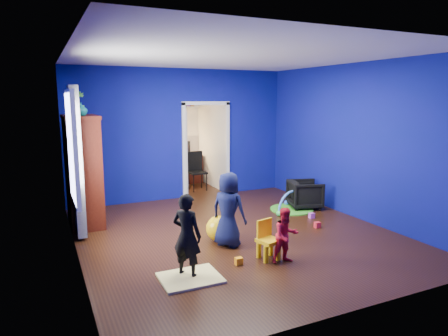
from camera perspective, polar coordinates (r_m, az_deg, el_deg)
name	(u,v)px	position (r m, az deg, el deg)	size (l,w,h in m)	color
floor	(236,234)	(6.81, 1.67, -9.36)	(5.00, 5.50, 0.01)	black
ceiling	(237,56)	(6.46, 1.80, 15.70)	(5.00, 5.50, 0.01)	white
wall_back	(181,135)	(9.01, -6.17, 4.78)	(5.00, 0.02, 2.90)	navy
wall_front	(359,179)	(4.24, 18.68, -1.49)	(5.00, 0.02, 2.90)	navy
wall_left	(72,158)	(5.81, -20.88, 1.36)	(0.02, 5.50, 2.90)	navy
wall_right	(355,141)	(7.92, 18.16, 3.64)	(0.02, 5.50, 2.90)	navy
alcove	(193,139)	(10.05, -4.52, 4.19)	(1.00, 1.75, 2.50)	silver
armchair	(305,194)	(8.44, 11.50, -3.70)	(0.62, 0.64, 0.58)	black
child_black	(187,236)	(5.12, -5.32, -9.58)	(0.40, 0.26, 1.09)	black
child_navy	(228,210)	(6.12, 0.64, -5.95)	(0.56, 0.37, 1.15)	#0E1536
toddler_red	(286,235)	(5.63, 8.82, -9.50)	(0.38, 0.29, 0.78)	red
vase	(81,109)	(7.13, -19.76, 7.91)	(0.21, 0.21, 0.22)	#0B525C
potted_plant	(78,103)	(7.65, -20.18, 8.71)	(0.23, 0.23, 0.41)	green
tv_armoire	(83,171)	(7.54, -19.50, -0.34)	(0.58, 1.14, 1.96)	#3F150A
crt_tv	(85,168)	(7.54, -19.21, -0.02)	(0.46, 0.70, 0.54)	silver
yellow_blanket	(190,278)	(5.24, -4.85, -15.37)	(0.75, 0.60, 0.03)	#F2E07A
hopper_ball	(219,229)	(6.42, -0.75, -8.64)	(0.41, 0.41, 0.41)	yellow
kid_chair	(269,242)	(5.76, 6.40, -10.46)	(0.28, 0.28, 0.50)	yellow
play_mat	(292,209)	(8.32, 9.65, -5.83)	(0.87, 0.87, 0.02)	#4FAB26
toy_arch	(292,209)	(8.31, 9.65, -5.77)	(0.78, 0.78, 0.05)	#3F8CD8
window_left	(71,148)	(6.15, -21.04, 2.73)	(0.03, 0.95, 1.55)	white
curtain	(77,162)	(6.74, -20.25, 0.78)	(0.14, 0.42, 2.40)	slate
doorway	(206,151)	(9.26, -2.60, 2.48)	(1.16, 0.10, 2.10)	white
study_desk	(185,169)	(10.76, -5.64, -0.15)	(0.88, 0.44, 0.75)	#3D140A
desk_monitor	(183,147)	(10.79, -5.90, 2.96)	(0.40, 0.05, 0.32)	black
desk_lamp	(174,149)	(10.64, -7.22, 2.73)	(0.14, 0.14, 0.14)	#FFD88C
folding_chair	(198,172)	(9.86, -3.79, -0.55)	(0.40, 0.40, 0.92)	black
book_shelf	(182,107)	(10.70, -5.99, 8.65)	(0.88, 0.24, 0.04)	white
toy_0	(317,225)	(7.28, 13.19, -7.92)	(0.10, 0.08, 0.10)	red
toy_1	(286,203)	(8.63, 8.90, -4.92)	(0.11, 0.11, 0.11)	blue
toy_2	(239,261)	(5.61, 2.12, -13.16)	(0.10, 0.08, 0.10)	orange
toy_3	(279,213)	(7.84, 7.87, -6.43)	(0.11, 0.11, 0.11)	green
toy_4	(312,216)	(7.82, 12.41, -6.66)	(0.10, 0.08, 0.10)	#D550CD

